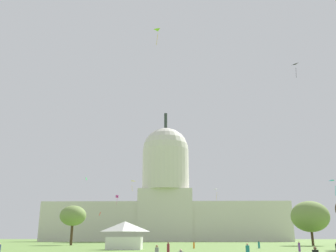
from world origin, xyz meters
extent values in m
cube|color=beige|center=(-36.42, 178.87, 10.15)|extent=(65.28, 18.54, 20.30)
cube|color=beige|center=(28.86, 178.87, 10.15)|extent=(65.28, 18.54, 20.30)
cube|color=beige|center=(-3.78, 178.87, 13.47)|extent=(28.64, 20.39, 26.95)
cylinder|color=beige|center=(-3.78, 178.87, 38.09)|extent=(25.83, 25.83, 22.27)
sphere|color=beige|center=(-3.78, 178.87, 49.22)|extent=(25.91, 25.91, 25.91)
cylinder|color=#2D3833|center=(-3.78, 178.87, 66.84)|extent=(1.80, 1.80, 9.34)
cube|color=white|center=(-7.28, 51.13, 1.21)|extent=(6.87, 4.59, 2.42)
pyramid|color=white|center=(-7.28, 51.13, 4.43)|extent=(7.22, 4.81, 2.00)
cylinder|color=#42301E|center=(41.91, 86.54, 2.74)|extent=(0.70, 0.70, 5.49)
ellipsoid|color=olive|center=(41.91, 86.54, 8.14)|extent=(11.23, 10.37, 8.86)
cylinder|color=#42301E|center=(-28.90, 89.61, 3.42)|extent=(0.78, 0.78, 6.83)
ellipsoid|color=olive|center=(-28.90, 89.61, 8.65)|extent=(11.68, 11.78, 6.07)
cylinder|color=orange|center=(6.79, 58.91, 0.63)|extent=(0.47, 0.47, 1.25)
sphere|color=#A37556|center=(6.79, 58.91, 1.36)|extent=(0.26, 0.26, 0.21)
cylinder|color=#703D93|center=(24.21, 41.69, 0.71)|extent=(0.44, 0.44, 1.42)
sphere|color=tan|center=(24.21, 41.69, 1.55)|extent=(0.29, 0.29, 0.25)
sphere|color=brown|center=(13.77, 3.73, 1.61)|extent=(0.31, 0.31, 0.23)
sphere|color=beige|center=(3.76, 3.28, 1.46)|extent=(0.23, 0.23, 0.20)
sphere|color=beige|center=(-23.91, 33.04, 1.42)|extent=(0.36, 0.36, 0.26)
cylinder|color=maroon|center=(2.14, 26.63, 0.76)|extent=(0.51, 0.51, 1.53)
sphere|color=brown|center=(2.14, 26.63, 1.64)|extent=(0.31, 0.31, 0.23)
cylinder|color=#1E757A|center=(21.01, 59.66, 0.70)|extent=(0.44, 0.44, 1.39)
sphere|color=brown|center=(21.01, 59.66, 1.51)|extent=(0.23, 0.23, 0.23)
sphere|color=#A37556|center=(27.27, 33.56, 1.53)|extent=(0.22, 0.22, 0.21)
sphere|color=#A37556|center=(1.55, 10.76, 1.58)|extent=(0.30, 0.30, 0.24)
sphere|color=tan|center=(10.79, 15.41, 1.67)|extent=(0.29, 0.29, 0.23)
pyramid|color=white|center=(17.49, 111.91, 19.12)|extent=(1.68, 1.62, 0.37)
cylinder|color=gold|center=(17.38, 111.67, 16.69)|extent=(0.50, 0.45, 2.95)
pyramid|color=#33BCDB|center=(29.22, 35.87, 10.95)|extent=(0.86, 1.15, 0.19)
cylinder|color=#33BCDB|center=(29.11, 35.79, 9.63)|extent=(0.20, 0.16, 1.64)
pyramid|color=#8CD133|center=(-0.77, 47.08, 45.86)|extent=(1.27, 1.07, 0.40)
cylinder|color=gold|center=(-0.89, 46.68, 44.09)|extent=(0.36, 0.25, 2.68)
pyramid|color=black|center=(36.94, 70.32, 48.79)|extent=(1.52, 1.57, 0.16)
cylinder|color=black|center=(36.72, 70.15, 46.45)|extent=(0.21, 0.20, 3.03)
cube|color=#D1339E|center=(-21.69, 126.25, 17.97)|extent=(1.32, 1.29, 0.58)
cube|color=#D1339E|center=(-21.69, 126.25, 18.49)|extent=(1.32, 1.29, 0.58)
cylinder|color=#D1339E|center=(-21.65, 126.25, 16.27)|extent=(0.25, 0.10, 2.98)
pyramid|color=yellow|center=(-10.89, 87.45, 18.37)|extent=(1.60, 1.80, 0.13)
cylinder|color=gold|center=(-10.63, 87.22, 16.64)|extent=(0.33, 0.08, 1.84)
cube|color=green|center=(-37.62, 137.49, 27.20)|extent=(0.73, 1.15, 1.39)
cube|color=red|center=(-27.60, 122.74, 11.11)|extent=(0.53, 0.96, 1.22)
camera|label=1|loc=(3.67, -25.56, 2.42)|focal=39.52mm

